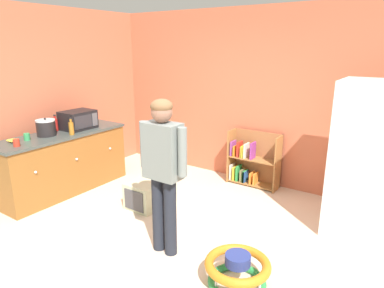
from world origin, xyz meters
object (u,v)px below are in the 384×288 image
(standing_person, at_px, (163,163))
(orange_cup, at_px, (94,120))
(kitchen_counter, at_px, (64,162))
(red_cup, at_px, (16,143))
(banana_bunch, at_px, (13,140))
(green_cup, at_px, (27,137))
(ketchup_bottle, at_px, (56,124))
(baby_walker, at_px, (237,270))
(crock_pot, at_px, (46,128))
(bookshelf, at_px, (251,162))
(microwave, at_px, (78,120))
(amber_bottle, at_px, (71,128))
(refrigerator, at_px, (366,161))
(pet_carrier, at_px, (148,193))

(standing_person, distance_m, orange_cup, 2.63)
(kitchen_counter, relative_size, red_cup, 20.56)
(banana_bunch, bearing_deg, red_cup, -20.70)
(green_cup, bearing_deg, orange_cup, 93.93)
(ketchup_bottle, bearing_deg, baby_walker, -8.99)
(crock_pot, bearing_deg, kitchen_counter, 80.29)
(kitchen_counter, height_order, banana_bunch, banana_bunch)
(bookshelf, relative_size, microwave, 1.77)
(banana_bunch, height_order, ketchup_bottle, ketchup_bottle)
(baby_walker, height_order, red_cup, red_cup)
(crock_pot, height_order, amber_bottle, crock_pot)
(standing_person, distance_m, green_cup, 2.29)
(baby_walker, bearing_deg, red_cup, -175.08)
(bookshelf, bearing_deg, standing_person, -88.91)
(refrigerator, relative_size, standing_person, 1.08)
(red_cup, bearing_deg, standing_person, 8.70)
(kitchen_counter, relative_size, pet_carrier, 3.54)
(baby_walker, relative_size, ketchup_bottle, 2.46)
(pet_carrier, height_order, orange_cup, orange_cup)
(refrigerator, distance_m, orange_cup, 4.03)
(bookshelf, distance_m, orange_cup, 2.63)
(amber_bottle, bearing_deg, microwave, 126.70)
(bookshelf, xyz_separation_m, orange_cup, (-2.33, -1.09, 0.58))
(pet_carrier, xyz_separation_m, green_cup, (-1.41, -0.80, 0.77))
(standing_person, bearing_deg, banana_bunch, -174.23)
(bookshelf, relative_size, red_cup, 8.95)
(crock_pot, relative_size, banana_bunch, 1.67)
(standing_person, relative_size, green_cup, 17.28)
(kitchen_counter, height_order, pet_carrier, kitchen_counter)
(baby_walker, distance_m, ketchup_bottle, 3.46)
(standing_person, xyz_separation_m, crock_pot, (-2.28, 0.21, 0.02))
(microwave, height_order, ketchup_bottle, microwave)
(kitchen_counter, distance_m, orange_cup, 0.89)
(ketchup_bottle, xyz_separation_m, orange_cup, (0.05, 0.68, -0.05))
(bookshelf, distance_m, pet_carrier, 1.74)
(pet_carrier, relative_size, banana_bunch, 3.49)
(bookshelf, height_order, crock_pot, crock_pot)
(baby_walker, xyz_separation_m, amber_bottle, (-2.93, 0.51, 0.84))
(microwave, bearing_deg, orange_cup, 106.21)
(bookshelf, relative_size, green_cup, 8.95)
(kitchen_counter, distance_m, banana_bunch, 0.81)
(refrigerator, bearing_deg, standing_person, -136.01)
(kitchen_counter, height_order, baby_walker, kitchen_counter)
(pet_carrier, xyz_separation_m, amber_bottle, (-1.16, -0.27, 0.82))
(pet_carrier, height_order, amber_bottle, amber_bottle)
(orange_cup, bearing_deg, baby_walker, -20.33)
(standing_person, height_order, crock_pot, standing_person)
(baby_walker, relative_size, amber_bottle, 2.46)
(microwave, relative_size, crock_pot, 1.82)
(amber_bottle, xyz_separation_m, green_cup, (-0.25, -0.53, -0.05))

